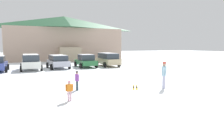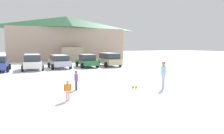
# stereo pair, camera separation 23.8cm
# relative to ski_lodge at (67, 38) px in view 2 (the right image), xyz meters

# --- Properties ---
(ground) EXTENTS (160.00, 160.00, 0.00)m
(ground) POSITION_rel_ski_lodge_xyz_m (-2.17, -31.07, -4.16)
(ground) COLOR white
(ski_lodge) EXTENTS (21.18, 10.71, 8.21)m
(ski_lodge) POSITION_rel_ski_lodge_xyz_m (0.00, 0.00, 0.00)
(ski_lodge) COLOR tan
(ski_lodge) RESTS_ON ground
(parked_white_suv) EXTENTS (2.30, 4.20, 1.74)m
(parked_white_suv) POSITION_rel_ski_lodge_xyz_m (-6.92, -15.22, -3.23)
(parked_white_suv) COLOR white
(parked_white_suv) RESTS_ON ground
(parked_silver_wagon) EXTENTS (2.37, 4.12, 1.58)m
(parked_silver_wagon) POSITION_rel_ski_lodge_xyz_m (-3.93, -14.85, -3.30)
(parked_silver_wagon) COLOR #B6BACB
(parked_silver_wagon) RESTS_ON ground
(parked_green_coupe) EXTENTS (2.16, 4.02, 1.61)m
(parked_green_coupe) POSITION_rel_ski_lodge_xyz_m (-0.57, -15.00, -3.35)
(parked_green_coupe) COLOR #286F3B
(parked_green_coupe) RESTS_ON ground
(parked_beige_suv) EXTENTS (2.26, 4.71, 1.73)m
(parked_beige_suv) POSITION_rel_ski_lodge_xyz_m (2.44, -14.97, -3.23)
(parked_beige_suv) COLOR tan
(parked_beige_suv) RESTS_ON ground
(skier_adult_in_blue_parka) EXTENTS (0.48, 0.46, 1.67)m
(skier_adult_in_blue_parka) POSITION_rel_ski_lodge_xyz_m (0.12, -28.98, -3.22)
(skier_adult_in_blue_parka) COLOR #A7A8C4
(skier_adult_in_blue_parka) RESTS_ON ground
(skier_child_in_orange_jacket) EXTENTS (0.36, 0.18, 0.99)m
(skier_child_in_orange_jacket) POSITION_rel_ski_lodge_xyz_m (-5.96, -29.38, -3.60)
(skier_child_in_orange_jacket) COLOR beige
(skier_child_in_orange_jacket) RESTS_ON ground
(skier_child_in_purple_jacket) EXTENTS (0.17, 0.43, 1.16)m
(skier_child_in_purple_jacket) POSITION_rel_ski_lodge_xyz_m (-5.00, -27.24, -3.50)
(skier_child_in_purple_jacket) COLOR #30404A
(skier_child_in_purple_jacket) RESTS_ON ground
(pair_of_skis) EXTENTS (1.01, 1.41, 0.08)m
(pair_of_skis) POSITION_rel_ski_lodge_xyz_m (-1.43, -28.07, -4.14)
(pair_of_skis) COLOR gold
(pair_of_skis) RESTS_ON ground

